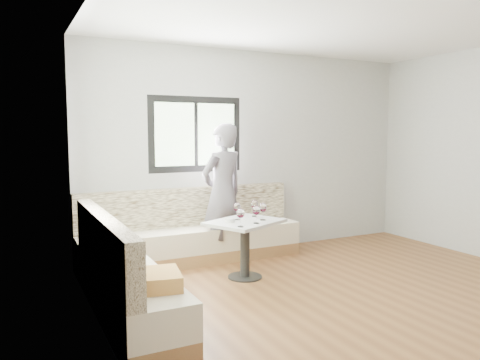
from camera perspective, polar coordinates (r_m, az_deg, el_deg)
name	(u,v)px	position (r m, az deg, el deg)	size (l,w,h in m)	color
room	(369,160)	(4.61, 15.50, 2.33)	(5.01, 5.01, 2.81)	brown
banquette	(168,253)	(5.37, -8.79, -8.75)	(2.90, 2.80, 0.95)	#996B3E
table	(245,235)	(5.41, 0.61, -6.73)	(1.00, 0.91, 0.67)	black
person	(223,193)	(6.01, -2.12, -1.63)	(0.65, 0.43, 1.79)	#5F5760
olive_ramekin	(230,220)	(5.28, -1.26, -4.92)	(0.11, 0.11, 0.05)	white
wine_glass_a	(241,214)	(5.01, 0.06, -4.13)	(0.09, 0.09, 0.20)	white
wine_glass_b	(256,211)	(5.19, 2.01, -3.78)	(0.09, 0.09, 0.20)	white
wine_glass_c	(263,208)	(5.39, 2.81, -3.42)	(0.09, 0.09, 0.20)	white
wine_glass_d	(237,208)	(5.41, -0.31, -3.39)	(0.09, 0.09, 0.20)	white
wine_glass_e	(255,205)	(5.63, 1.79, -3.03)	(0.09, 0.09, 0.20)	white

